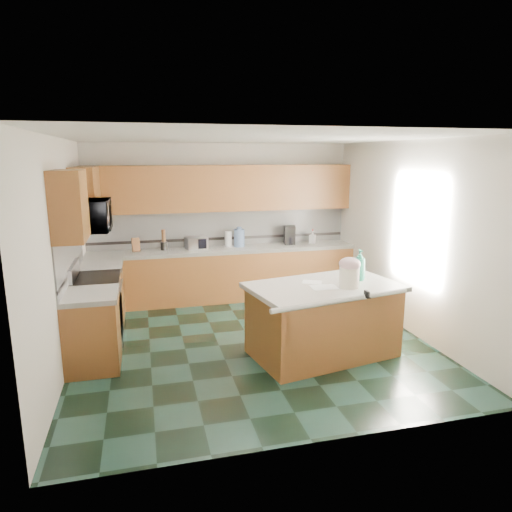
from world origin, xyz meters
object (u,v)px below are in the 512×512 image
object	(u,v)px
island_top	(324,287)
coffee_maker	(290,235)
island_base	(323,322)
toaster_oven	(196,243)
soap_bottle_island	(360,265)
knife_block	(136,245)
treat_jar	(349,277)

from	to	relation	value
island_top	coffee_maker	distance (m)	2.70
island_base	toaster_oven	xyz separation A→B (m)	(-1.26, 2.63, 0.59)
island_base	coffee_maker	xyz separation A→B (m)	(0.43, 2.66, 0.65)
island_base	toaster_oven	bearing A→B (deg)	104.63
coffee_maker	island_top	bearing A→B (deg)	-86.42
island_base	coffee_maker	world-z (taller)	coffee_maker
island_top	coffee_maker	xyz separation A→B (m)	(0.43, 2.66, 0.19)
coffee_maker	soap_bottle_island	bearing A→B (deg)	-75.35
island_top	toaster_oven	distance (m)	2.92
island_base	coffee_maker	bearing A→B (deg)	69.91
island_base	knife_block	xyz separation A→B (m)	(-2.27, 2.63, 0.60)
island_base	toaster_oven	world-z (taller)	toaster_oven
soap_bottle_island	toaster_oven	xyz separation A→B (m)	(-1.78, 2.54, -0.10)
island_base	knife_block	size ratio (longest dim) A/B	7.56
island_base	knife_block	bearing A→B (deg)	119.78
island_base	knife_block	world-z (taller)	knife_block
soap_bottle_island	coffee_maker	xyz separation A→B (m)	(-0.09, 2.57, -0.03)
island_base	soap_bottle_island	bearing A→B (deg)	-0.86
toaster_oven	knife_block	bearing A→B (deg)	169.79
knife_block	coffee_maker	distance (m)	2.70
knife_block	toaster_oven	bearing A→B (deg)	-7.09
soap_bottle_island	coffee_maker	bearing A→B (deg)	97.96
soap_bottle_island	knife_block	size ratio (longest dim) A/B	1.74
toaster_oven	island_base	bearing A→B (deg)	-74.56
knife_block	coffee_maker	bearing A→B (deg)	-6.45
soap_bottle_island	knife_block	world-z (taller)	soap_bottle_island
island_top	toaster_oven	xyz separation A→B (m)	(-1.26, 2.63, 0.13)
island_top	knife_block	distance (m)	3.48
treat_jar	island_top	bearing A→B (deg)	146.85
knife_block	soap_bottle_island	bearing A→B (deg)	-49.44
toaster_oven	treat_jar	bearing A→B (deg)	-72.06
treat_jar	knife_block	size ratio (longest dim) A/B	1.10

